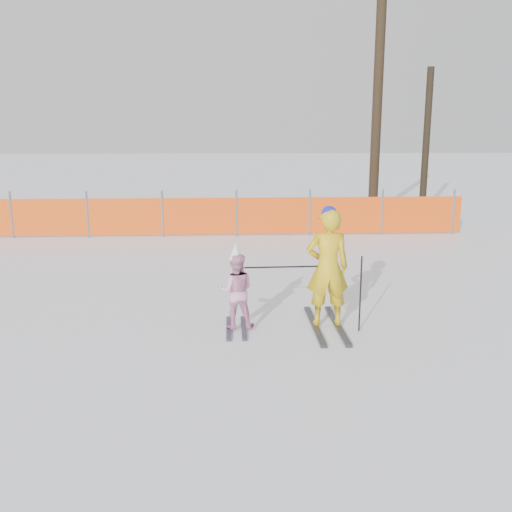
# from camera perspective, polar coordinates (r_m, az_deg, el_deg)

# --- Properties ---
(ground) EXTENTS (120.00, 120.00, 0.00)m
(ground) POSITION_cam_1_polar(r_m,az_deg,el_deg) (8.39, 0.17, -7.43)
(ground) COLOR white
(ground) RESTS_ON ground
(adult) EXTENTS (0.64, 1.71, 1.81)m
(adult) POSITION_cam_1_polar(r_m,az_deg,el_deg) (8.34, 7.17, -1.19)
(adult) COLOR black
(adult) RESTS_ON ground
(child) EXTENTS (0.54, 0.99, 1.29)m
(child) POSITION_cam_1_polar(r_m,az_deg,el_deg) (8.26, -2.02, -3.45)
(child) COLOR black
(child) RESTS_ON ground
(ski_poles) EXTENTS (1.67, 0.22, 1.12)m
(ski_poles) POSITION_cam_1_polar(r_m,az_deg,el_deg) (8.26, 6.58, -2.46)
(ski_poles) COLOR black
(ski_poles) RESTS_ON ground
(safety_fence) EXTENTS (16.24, 0.06, 1.25)m
(safety_fence) POSITION_cam_1_polar(r_m,az_deg,el_deg) (15.62, -8.98, 3.95)
(safety_fence) COLOR #595960
(safety_fence) RESTS_ON ground
(tree_trunks) EXTENTS (2.07, 0.62, 7.27)m
(tree_trunks) POSITION_cam_1_polar(r_m,az_deg,el_deg) (19.53, 13.30, 13.60)
(tree_trunks) COLOR black
(tree_trunks) RESTS_ON ground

